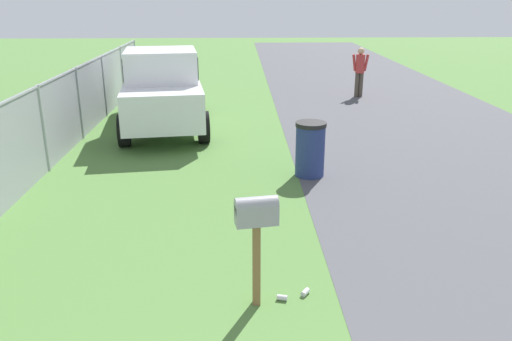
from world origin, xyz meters
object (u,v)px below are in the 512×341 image
(mailbox, at_px, (256,220))
(pedestrian, at_px, (360,69))
(pickup_truck, at_px, (163,86))
(trash_bin, at_px, (310,149))

(mailbox, bearing_deg, pedestrian, -27.85)
(mailbox, distance_m, pickup_truck, 8.48)
(mailbox, relative_size, pickup_truck, 0.24)
(trash_bin, bearing_deg, pedestrian, -19.15)
(mailbox, distance_m, pedestrian, 12.88)
(mailbox, relative_size, trash_bin, 1.25)
(pickup_truck, bearing_deg, trash_bin, 33.43)
(pedestrian, bearing_deg, mailbox, -11.88)
(trash_bin, distance_m, pedestrian, 8.38)
(trash_bin, bearing_deg, mailbox, 164.65)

